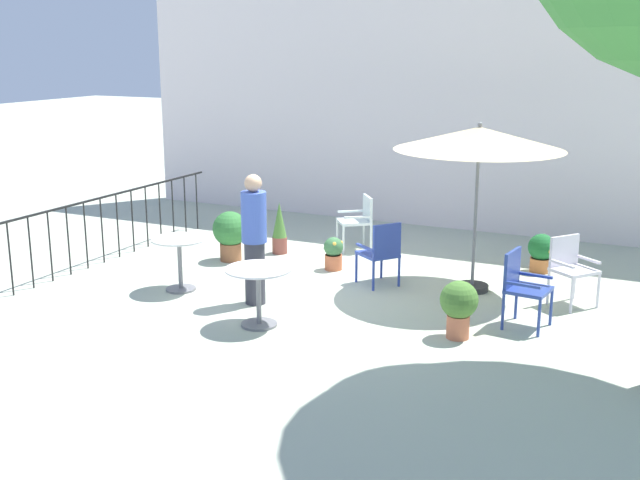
# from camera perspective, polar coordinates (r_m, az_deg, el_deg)

# --- Properties ---
(ground_plane) EXTENTS (60.00, 60.00, 0.00)m
(ground_plane) POSITION_cam_1_polar(r_m,az_deg,el_deg) (10.56, -0.41, -3.92)
(ground_plane) COLOR #AFB6A0
(villa_facade) EXTENTS (11.50, 0.30, 5.33)m
(villa_facade) POSITION_cam_1_polar(r_m,az_deg,el_deg) (14.37, 7.95, 11.59)
(villa_facade) COLOR silver
(villa_facade) RESTS_ON ground
(terrace_railing) EXTENTS (0.03, 5.35, 1.01)m
(terrace_railing) POSITION_cam_1_polar(r_m,az_deg,el_deg) (12.32, -15.48, 1.47)
(terrace_railing) COLOR black
(terrace_railing) RESTS_ON ground
(patio_umbrella_0) EXTENTS (2.22, 2.22, 2.26)m
(patio_umbrella_0) POSITION_cam_1_polar(r_m,az_deg,el_deg) (10.49, 11.40, 7.07)
(patio_umbrella_0) COLOR #2D2D2D
(patio_umbrella_0) RESTS_ON ground
(cafe_table_0) EXTENTS (0.73, 0.73, 0.72)m
(cafe_table_0) POSITION_cam_1_polar(r_m,az_deg,el_deg) (10.75, -10.09, -1.01)
(cafe_table_0) COLOR silver
(cafe_table_0) RESTS_ON ground
(cafe_table_1) EXTENTS (0.78, 0.78, 0.71)m
(cafe_table_1) POSITION_cam_1_polar(r_m,az_deg,el_deg) (9.29, -4.46, -3.29)
(cafe_table_1) COLOR silver
(cafe_table_1) RESTS_ON ground
(patio_chair_0) EXTENTS (0.65, 0.65, 0.88)m
(patio_chair_0) POSITION_cam_1_polar(r_m,az_deg,el_deg) (10.50, 17.61, -1.71)
(patio_chair_0) COLOR silver
(patio_chair_0) RESTS_ON ground
(patio_chair_1) EXTENTS (0.69, 0.69, 0.87)m
(patio_chair_1) POSITION_cam_1_polar(r_m,az_deg,el_deg) (12.69, 2.82, 1.60)
(patio_chair_1) COLOR white
(patio_chair_1) RESTS_ON ground
(patio_chair_2) EXTENTS (0.66, 0.65, 0.90)m
(patio_chair_2) POSITION_cam_1_polar(r_m,az_deg,el_deg) (10.80, 4.44, -0.73)
(patio_chair_2) COLOR #2B419C
(patio_chair_2) RESTS_ON ground
(patio_chair_3) EXTENTS (0.52, 0.54, 0.91)m
(patio_chair_3) POSITION_cam_1_polar(r_m,az_deg,el_deg) (9.53, 14.35, -3.02)
(patio_chair_3) COLOR #2A4090
(patio_chair_3) RESTS_ON ground
(potted_plant_0) EXTENTS (0.43, 0.43, 0.67)m
(potted_plant_0) POSITION_cam_1_polar(r_m,az_deg,el_deg) (9.05, 9.96, -4.59)
(potted_plant_0) COLOR #CC6E4B
(potted_plant_0) RESTS_ON ground
(potted_plant_1) EXTENTS (0.29, 0.29, 0.49)m
(potted_plant_1) POSITION_cam_1_polar(r_m,az_deg,el_deg) (11.61, 0.98, -0.91)
(potted_plant_1) COLOR #CB6740
(potted_plant_1) RESTS_ON ground
(potted_plant_2) EXTENTS (0.39, 0.39, 0.56)m
(potted_plant_2) POSITION_cam_1_polar(r_m,az_deg,el_deg) (11.93, 15.67, -0.80)
(potted_plant_2) COLOR #CD743D
(potted_plant_2) RESTS_ON ground
(potted_plant_3) EXTENTS (0.53, 0.53, 0.77)m
(potted_plant_3) POSITION_cam_1_polar(r_m,az_deg,el_deg) (12.12, -6.49, 0.54)
(potted_plant_3) COLOR brown
(potted_plant_3) RESTS_ON ground
(potted_plant_4) EXTENTS (0.24, 0.24, 0.83)m
(potted_plant_4) POSITION_cam_1_polar(r_m,az_deg,el_deg) (12.49, -2.93, 0.84)
(potted_plant_4) COLOR brown
(potted_plant_4) RESTS_ON ground
(standing_person) EXTENTS (0.43, 0.43, 1.68)m
(standing_person) POSITION_cam_1_polar(r_m,az_deg,el_deg) (9.99, -4.76, 0.15)
(standing_person) COLOR #33333D
(standing_person) RESTS_ON ground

